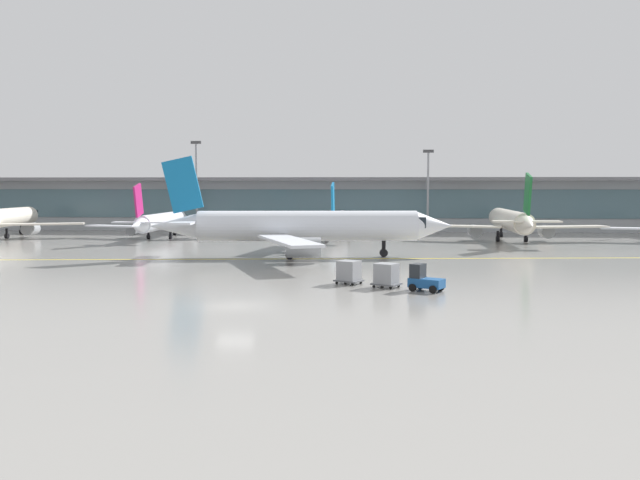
{
  "coord_description": "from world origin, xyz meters",
  "views": [
    {
      "loc": [
        8.77,
        -44.4,
        8.17
      ],
      "look_at": [
        4.52,
        18.76,
        3.0
      ],
      "focal_mm": 37.56,
      "sensor_mm": 36.0,
      "label": 1
    }
  ],
  "objects": [
    {
      "name": "gate_airplane_2",
      "position": [
        4.62,
        59.08,
        2.59
      ],
      "size": [
        24.27,
        26.08,
        8.65
      ],
      "rotation": [
        0.0,
        0.0,
        1.54
      ],
      "color": "silver",
      "rests_on": "ground_plane"
    },
    {
      "name": "terminal_concourse",
      "position": [
        0.0,
        78.15,
        4.92
      ],
      "size": [
        176.34,
        11.0,
        9.6
      ],
      "color": "#9EA3A8",
      "rests_on": "ground_plane"
    },
    {
      "name": "cargo_dolly_trailing",
      "position": [
        7.47,
        10.76,
        1.05
      ],
      "size": [
        2.62,
        2.43,
        1.94
      ],
      "rotation": [
        0.0,
        0.0,
        -0.51
      ],
      "color": "#595B60",
      "rests_on": "ground_plane"
    },
    {
      "name": "ground_plane",
      "position": [
        0.0,
        0.0,
        0.0
      ],
      "size": [
        400.0,
        400.0,
        0.0
      ],
      "primitive_type": "plane",
      "color": "gray"
    },
    {
      "name": "cargo_dolly_lead",
      "position": [
        10.52,
        9.04,
        1.05
      ],
      "size": [
        2.62,
        2.43,
        1.94
      ],
      "rotation": [
        0.0,
        0.0,
        -0.51
      ],
      "color": "#595B60",
      "rests_on": "ground_plane"
    },
    {
      "name": "apron_light_mast_2",
      "position": [
        19.44,
        70.4,
        7.79
      ],
      "size": [
        1.8,
        0.36,
        14.2
      ],
      "color": "gray",
      "rests_on": "ground_plane"
    },
    {
      "name": "taxiway_centreline_stripe",
      "position": [
        2.27,
        29.45,
        0.0
      ],
      "size": [
        109.53,
        10.91,
        0.01
      ],
      "primitive_type": "cube",
      "rotation": [
        0.0,
        0.0,
        0.1
      ],
      "color": "yellow",
      "rests_on": "ground_plane"
    },
    {
      "name": "apron_light_mast_1",
      "position": [
        -20.62,
        71.06,
        8.64
      ],
      "size": [
        1.8,
        0.36,
        15.89
      ],
      "color": "gray",
      "rests_on": "ground_plane"
    },
    {
      "name": "taxiing_regional_jet",
      "position": [
        1.82,
        31.41,
        3.45
      ],
      "size": [
        34.76,
        32.17,
        11.51
      ],
      "rotation": [
        0.0,
        0.0,
        0.1
      ],
      "color": "silver",
      "rests_on": "ground_plane"
    },
    {
      "name": "gate_airplane_1",
      "position": [
        -22.65,
        57.06,
        2.55
      ],
      "size": [
        23.9,
        25.62,
        8.51
      ],
      "rotation": [
        0.0,
        0.0,
        1.56
      ],
      "color": "silver",
      "rests_on": "ground_plane"
    },
    {
      "name": "baggage_tug",
      "position": [
        13.37,
        7.43,
        0.89
      ],
      "size": [
        2.95,
        2.54,
        2.1
      ],
      "rotation": [
        0.0,
        0.0,
        -0.51
      ],
      "color": "#194C8C",
      "rests_on": "ground_plane"
    },
    {
      "name": "gate_airplane_3",
      "position": [
        30.18,
        55.57,
        2.96
      ],
      "size": [
        27.66,
        29.72,
        9.85
      ],
      "rotation": [
        0.0,
        0.0,
        1.54
      ],
      "color": "silver",
      "rests_on": "ground_plane"
    }
  ]
}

